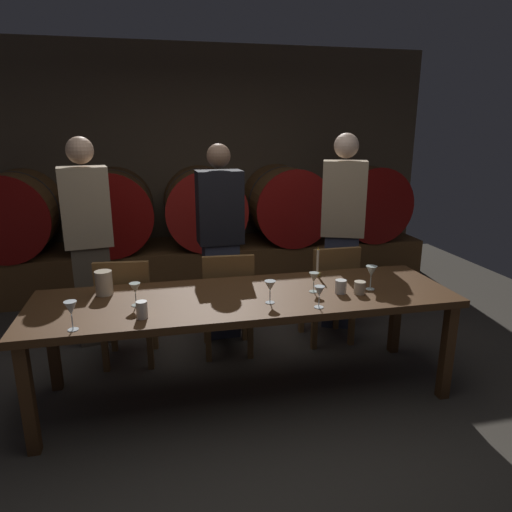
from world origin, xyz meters
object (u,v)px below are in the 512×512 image
(wine_barrel_far_right, at_px, (361,201))
(wine_glass_far_left, at_px, (71,309))
(wine_barrel_right, at_px, (285,204))
(candle_center, at_px, (317,268))
(guest_left, at_px, (89,241))
(wine_glass_center_right, at_px, (319,292))
(wine_barrel_far_left, at_px, (15,213))
(wine_glass_right, at_px, (314,278))
(wine_glass_left, at_px, (135,289))
(cup_right, at_px, (360,288))
(guest_right, at_px, (342,231))
(chair_center, at_px, (228,299))
(cup_left, at_px, (142,310))
(pitcher, at_px, (104,283))
(chair_left, at_px, (127,307))
(wine_barrel_center, at_px, (203,207))
(chair_right, at_px, (330,289))
(guest_center, at_px, (220,242))
(dining_table, at_px, (246,304))
(cup_center, at_px, (341,287))
(wine_barrel_left, at_px, (113,210))
(wine_glass_far_right, at_px, (371,272))
(wine_glass_center_left, at_px, (270,287))

(wine_barrel_far_right, distance_m, wine_glass_far_left, 4.08)
(wine_glass_far_left, bearing_deg, wine_barrel_right, 53.98)
(candle_center, bearing_deg, guest_left, 155.28)
(guest_left, relative_size, wine_glass_center_right, 12.53)
(wine_barrel_far_right, relative_size, candle_center, 4.14)
(wine_barrel_far_left, height_order, wine_barrel_right, same)
(wine_glass_right, bearing_deg, wine_glass_left, 179.81)
(wine_barrel_right, relative_size, cup_right, 11.01)
(guest_left, xyz_separation_m, guest_right, (2.21, -0.13, 0.01))
(chair_center, relative_size, candle_center, 3.88)
(wine_barrel_far_right, relative_size, cup_left, 8.98)
(pitcher, relative_size, wine_glass_center_right, 1.17)
(chair_left, height_order, wine_glass_far_left, wine_glass_far_left)
(chair_left, height_order, pitcher, pitcher)
(wine_glass_left, bearing_deg, wine_glass_right, -0.19)
(wine_barrel_center, relative_size, guest_left, 0.53)
(chair_right, xyz_separation_m, guest_center, (-0.90, 0.35, 0.38))
(wine_barrel_far_right, relative_size, guest_center, 0.55)
(cup_left, bearing_deg, wine_glass_center_right, -3.66)
(dining_table, xyz_separation_m, chair_left, (-0.82, 0.61, -0.19))
(wine_barrel_far_left, height_order, chair_right, wine_barrel_far_left)
(cup_left, bearing_deg, dining_table, 19.52)
(chair_left, height_order, cup_center, chair_left)
(pitcher, distance_m, cup_left, 0.53)
(cup_left, bearing_deg, wine_barrel_right, 58.56)
(wine_barrel_center, height_order, guest_center, guest_center)
(cup_center, bearing_deg, cup_left, -173.69)
(wine_barrel_far_left, bearing_deg, chair_right, -31.83)
(wine_barrel_far_left, xyz_separation_m, wine_barrel_far_right, (3.98, 0.00, 0.00))
(wine_barrel_far_right, relative_size, wine_glass_center_right, 6.69)
(wine_barrel_left, relative_size, wine_glass_center_right, 6.69)
(wine_glass_right, bearing_deg, wine_glass_far_left, -168.94)
(wine_barrel_far_left, xyz_separation_m, wine_glass_far_right, (2.89, -2.50, -0.08))
(wine_barrel_right, xyz_separation_m, wine_glass_left, (-1.67, -2.46, -0.10))
(guest_left, height_order, cup_right, guest_left)
(wine_glass_far_right, bearing_deg, cup_right, -150.71)
(chair_left, bearing_deg, candle_center, 174.09)
(candle_center, bearing_deg, cup_center, -86.35)
(wine_barrel_left, relative_size, wine_glass_far_right, 5.56)
(wine_barrel_center, height_order, chair_center, wine_barrel_center)
(wine_barrel_left, height_order, wine_barrel_right, same)
(wine_barrel_right, relative_size, dining_table, 0.33)
(wine_barrel_left, xyz_separation_m, cup_center, (1.66, -2.52, -0.16))
(guest_right, bearing_deg, wine_barrel_center, -31.14)
(chair_center, relative_size, wine_glass_far_left, 5.20)
(wine_barrel_far_left, bearing_deg, chair_left, -56.57)
(wine_barrel_far_right, distance_m, wine_glass_center_right, 3.15)
(wine_glass_center_left, bearing_deg, wine_barrel_far_left, 129.63)
(dining_table, bearing_deg, guest_center, 92.03)
(wine_barrel_far_left, bearing_deg, cup_center, -43.48)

